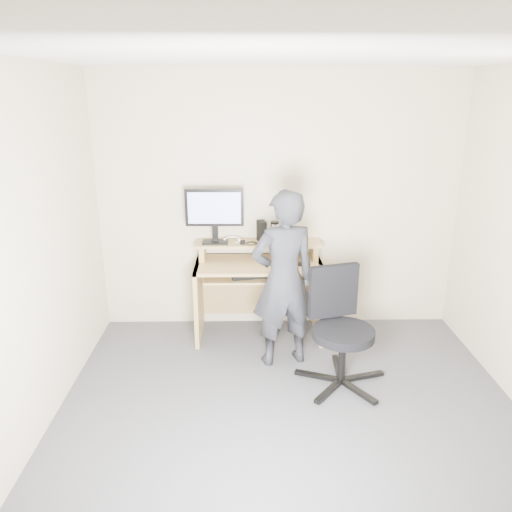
{
  "coord_description": "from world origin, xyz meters",
  "views": [
    {
      "loc": [
        -0.31,
        -3.0,
        2.3
      ],
      "look_at": [
        -0.23,
        1.05,
        0.95
      ],
      "focal_mm": 35.0,
      "sensor_mm": 36.0,
      "label": 1
    }
  ],
  "objects_px": {
    "desk": "(259,280)",
    "office_chair": "(340,324)",
    "person": "(283,280)",
    "monitor": "(215,211)"
  },
  "relations": [
    {
      "from": "person",
      "to": "office_chair",
      "type": "bearing_deg",
      "value": 128.75
    },
    {
      "from": "desk",
      "to": "person",
      "type": "distance_m",
      "value": 0.66
    },
    {
      "from": "office_chair",
      "to": "desk",
      "type": "bearing_deg",
      "value": 109.16
    },
    {
      "from": "office_chair",
      "to": "monitor",
      "type": "bearing_deg",
      "value": 122.03
    },
    {
      "from": "office_chair",
      "to": "person",
      "type": "height_order",
      "value": "person"
    },
    {
      "from": "desk",
      "to": "office_chair",
      "type": "distance_m",
      "value": 1.11
    },
    {
      "from": "desk",
      "to": "monitor",
      "type": "relative_size",
      "value": 2.19
    },
    {
      "from": "monitor",
      "to": "person",
      "type": "height_order",
      "value": "person"
    },
    {
      "from": "desk",
      "to": "monitor",
      "type": "distance_m",
      "value": 0.79
    },
    {
      "from": "person",
      "to": "desk",
      "type": "bearing_deg",
      "value": -86.79
    }
  ]
}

